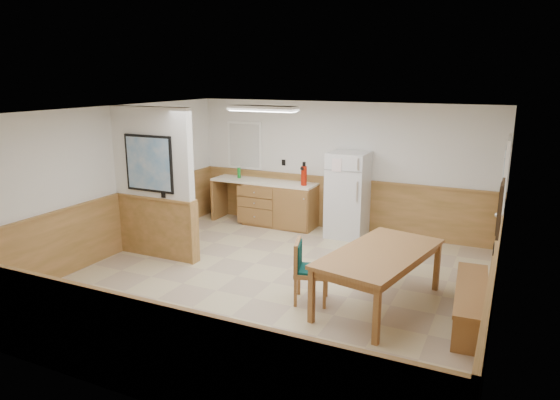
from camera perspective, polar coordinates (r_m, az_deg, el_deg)
The scene contains 20 objects.
ground at distance 7.47m, azimuth -0.95°, elevation -9.42°, with size 6.00×6.00×0.00m, color tan.
ceiling at distance 6.87m, azimuth -1.03°, elevation 10.09°, with size 6.00×6.00×0.02m, color white.
back_wall at distance 9.78m, azimuth 6.84°, elevation 3.78°, with size 6.00×0.02×2.50m, color white.
right_wall at distance 6.37m, azimuth 23.99°, elevation -2.88°, with size 0.02×6.00×2.50m, color white.
left_wall at distance 8.79m, azimuth -18.82°, elevation 1.96°, with size 0.02×6.00×2.50m, color white.
wainscot_back at distance 9.93m, azimuth 6.68°, elevation -0.50°, with size 6.00×0.04×1.00m, color #B88149.
wainscot_right at distance 6.62m, azimuth 23.17°, elevation -9.10°, with size 0.04×6.00×1.00m, color #B88149.
wainscot_left at distance 8.95m, azimuth -18.35°, elevation -2.75°, with size 0.04×6.00×1.00m, color #B88149.
partition_wall at distance 8.44m, azimuth -14.22°, elevation 1.69°, with size 1.50×0.20×2.50m.
kitchen_counter at distance 10.11m, azimuth -0.37°, elevation -0.37°, with size 2.20×0.61×1.00m.
exterior_door at distance 8.26m, azimuth 24.07°, elevation -0.66°, with size 0.07×1.02×2.15m.
kitchen_window at distance 10.56m, azimuth -4.06°, elevation 6.24°, with size 0.80×0.04×1.00m.
wall_painting at distance 6.01m, azimuth 23.85°, elevation -0.87°, with size 0.04×0.50×0.60m.
fluorescent_fixture at distance 8.39m, azimuth -2.00°, elevation 10.42°, with size 1.20×0.30×0.09m.
refrigerator at distance 9.44m, azimuth 7.76°, elevation 0.61°, with size 0.71×0.72×1.61m.
dining_table at distance 6.67m, azimuth 11.34°, elevation -6.52°, with size 1.38×2.16×0.75m.
dining_bench at distance 6.67m, azimuth 21.03°, elevation -10.12°, with size 0.50×1.76×0.45m.
dining_chair at distance 6.72m, azimuth 2.88°, elevation -7.60°, with size 0.70×0.57×0.85m.
fire_extinguisher at distance 9.68m, azimuth 2.75°, elevation 2.86°, with size 0.15×0.15×0.46m.
soap_bottle at distance 10.42m, azimuth -4.71°, elevation 3.11°, with size 0.07×0.07×0.22m, color #19892A.
Camera 1 is at (3.05, -6.14, 2.97)m, focal length 32.00 mm.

